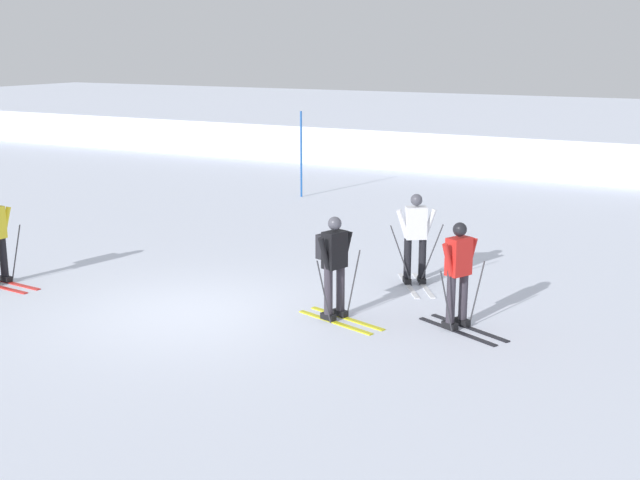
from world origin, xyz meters
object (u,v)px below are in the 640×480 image
skier_black (334,262)px  trail_marker_pole (301,154)px  skier_white (415,234)px  skier_red (459,272)px

skier_black → trail_marker_pole: size_ratio=0.69×
skier_white → skier_red: (1.50, -2.01, -0.04)m
skier_white → skier_red: 2.51m
skier_black → skier_red: 2.00m
skier_red → trail_marker_pole: trail_marker_pole is taller
skier_black → skier_white: 2.55m
skier_black → trail_marker_pole: trail_marker_pole is taller
skier_red → skier_white: bearing=126.7°
skier_black → skier_white: size_ratio=1.00×
skier_black → skier_white: bearing=80.2°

